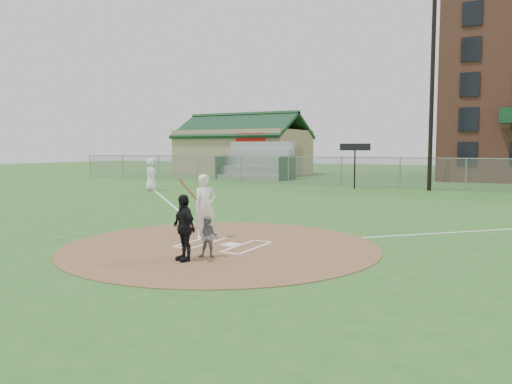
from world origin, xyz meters
The scene contains 14 objects.
ground centered at (0.00, 0.00, 0.00)m, with size 140.00×140.00×0.00m, color #2A5F20.
dirt_circle centered at (0.00, 0.00, 0.01)m, with size 8.40×8.40×0.02m, color brown.
home_plate centered at (0.24, 0.15, 0.03)m, with size 0.44×0.44×0.03m, color white.
foul_line_third centered at (-9.00, 9.00, 0.01)m, with size 0.10×24.00×0.01m, color white.
catcher centered at (0.53, -1.39, 0.51)m, with size 0.48×0.37×0.99m, color slate.
umpire centered at (0.22, -1.94, 0.79)m, with size 0.90×0.38×1.54m, color black.
ondeck_player centered at (-13.08, 12.76, 1.00)m, with size 0.98×0.64×2.00m, color white.
batters_boxes centered at (0.00, 0.15, 0.03)m, with size 2.08×1.88×0.01m.
batter_at_plate centered at (-0.96, 0.69, 0.95)m, with size 0.88×1.06×1.85m.
outfield_fence centered at (0.00, 22.00, 1.02)m, with size 56.08×0.08×2.03m.
bleachers centered at (-13.00, 26.20, 1.59)m, with size 6.08×3.20×3.20m.
clubhouse centered at (-18.00, 32.99, 2.39)m, with size 12.20×8.71×6.23m.
light_pole centered at (2.00, 21.00, 6.61)m, with size 1.20×0.30×12.22m.
scoreboard_sign centered at (-2.50, 20.20, 2.39)m, with size 2.00×0.10×2.93m.
Camera 1 is at (7.03, -11.16, 2.61)m, focal length 35.00 mm.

